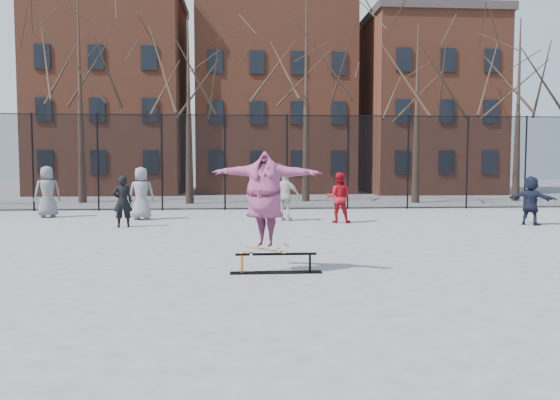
{
  "coord_description": "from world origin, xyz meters",
  "views": [
    {
      "loc": [
        -0.69,
        -9.9,
        2.01
      ],
      "look_at": [
        0.11,
        1.5,
        1.21
      ],
      "focal_mm": 35.0,
      "sensor_mm": 36.0,
      "label": 1
    }
  ],
  "objects": [
    {
      "name": "bystander_white",
      "position": [
        0.81,
        8.63,
        0.85
      ],
      "size": [
        1.07,
        0.82,
        1.7
      ],
      "primitive_type": "imported",
      "rotation": [
        0.0,
        0.0,
        2.66
      ],
      "color": "beige",
      "rests_on": "ground"
    },
    {
      "name": "skateboard",
      "position": [
        -0.29,
        -0.13,
        0.41
      ],
      "size": [
        0.78,
        0.19,
        0.09
      ],
      "primitive_type": null,
      "color": "olive",
      "rests_on": "skate_rail"
    },
    {
      "name": "bystander_navy",
      "position": [
        8.51,
        6.84,
        0.79
      ],
      "size": [
        1.33,
        1.39,
        1.57
      ],
      "primitive_type": "imported",
      "rotation": [
        0.0,
        0.0,
        2.31
      ],
      "color": "#181D30",
      "rests_on": "ground"
    },
    {
      "name": "bystander_grey",
      "position": [
        -7.74,
        10.37,
        0.94
      ],
      "size": [
        1.09,
        0.96,
        1.87
      ],
      "primitive_type": "imported",
      "rotation": [
        0.0,
        0.0,
        3.63
      ],
      "color": "slate",
      "rests_on": "ground"
    },
    {
      "name": "fence",
      "position": [
        -0.01,
        13.0,
        2.05
      ],
      "size": [
        34.03,
        0.07,
        4.0
      ],
      "color": "black",
      "rests_on": "ground"
    },
    {
      "name": "ground",
      "position": [
        0.0,
        0.0,
        0.0
      ],
      "size": [
        100.0,
        100.0,
        0.0
      ],
      "primitive_type": "plane",
      "color": "slate"
    },
    {
      "name": "rowhouses",
      "position": [
        0.72,
        26.0,
        6.06
      ],
      "size": [
        29.0,
        7.0,
        13.0
      ],
      "color": "brown",
      "rests_on": "ground"
    },
    {
      "name": "tree_row",
      "position": [
        -0.25,
        17.15,
        7.36
      ],
      "size": [
        33.66,
        7.46,
        10.67
      ],
      "color": "black",
      "rests_on": "ground"
    },
    {
      "name": "bystander_red",
      "position": [
        2.51,
        7.93,
        0.83
      ],
      "size": [
        0.94,
        0.8,
        1.67
      ],
      "primitive_type": "imported",
      "rotation": [
        0.0,
        0.0,
        2.91
      ],
      "color": "#A60E19",
      "rests_on": "ground"
    },
    {
      "name": "bystander_black",
      "position": [
        -4.36,
        7.14,
        0.8
      ],
      "size": [
        0.66,
        0.52,
        1.6
      ],
      "primitive_type": "imported",
      "rotation": [
        0.0,
        0.0,
        3.4
      ],
      "color": "black",
      "rests_on": "ground"
    },
    {
      "name": "bystander_extra",
      "position": [
        -4.18,
        9.31,
        0.92
      ],
      "size": [
        0.93,
        0.63,
        1.84
      ],
      "primitive_type": "imported",
      "rotation": [
        0.0,
        0.0,
        3.09
      ],
      "color": "slate",
      "rests_on": "ground"
    },
    {
      "name": "skater",
      "position": [
        -0.29,
        -0.13,
        1.32
      ],
      "size": [
        2.17,
        1.26,
        1.71
      ],
      "primitive_type": "imported",
      "rotation": [
        0.0,
        0.0,
        -0.35
      ],
      "color": "#4C378B",
      "rests_on": "skateboard"
    },
    {
      "name": "skate_rail",
      "position": [
        -0.08,
        -0.13,
        0.14
      ],
      "size": [
        1.67,
        0.26,
        0.37
      ],
      "color": "black",
      "rests_on": "ground"
    }
  ]
}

